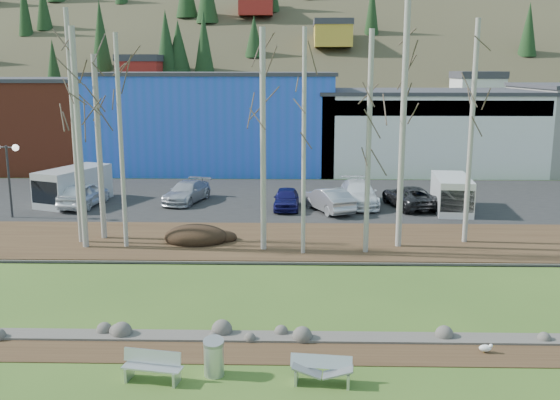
{
  "coord_description": "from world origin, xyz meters",
  "views": [
    {
      "loc": [
        0.88,
        -15.84,
        8.64
      ],
      "look_at": [
        0.19,
        13.12,
        2.5
      ],
      "focal_mm": 40.0,
      "sensor_mm": 36.0,
      "label": 1
    }
  ],
  "objects_px": {
    "bench_damaged": "(322,370)",
    "litter_bin": "(214,359)",
    "van_white": "(452,194)",
    "car_2": "(286,199)",
    "car_5": "(359,193)",
    "bench_intact": "(153,366)",
    "seagull": "(486,348)",
    "van_grey": "(71,186)",
    "car_0": "(83,194)",
    "street_lamp": "(7,160)",
    "car_1": "(187,192)",
    "car_3": "(328,200)",
    "car_4": "(409,197)"
  },
  "relations": [
    {
      "from": "car_2",
      "to": "car_5",
      "type": "height_order",
      "value": "car_5"
    },
    {
      "from": "car_5",
      "to": "van_white",
      "type": "xyz_separation_m",
      "value": [
        5.48,
        -1.48,
        0.28
      ]
    },
    {
      "from": "bench_damaged",
      "to": "van_white",
      "type": "relative_size",
      "value": 0.36
    },
    {
      "from": "bench_intact",
      "to": "car_0",
      "type": "relative_size",
      "value": 0.38
    },
    {
      "from": "bench_intact",
      "to": "car_1",
      "type": "height_order",
      "value": "car_1"
    },
    {
      "from": "bench_intact",
      "to": "van_grey",
      "type": "xyz_separation_m",
      "value": [
        -10.28,
        22.67,
        0.84
      ]
    },
    {
      "from": "car_2",
      "to": "van_grey",
      "type": "xyz_separation_m",
      "value": [
        -13.76,
        1.25,
        0.48
      ]
    },
    {
      "from": "bench_damaged",
      "to": "car_2",
      "type": "bearing_deg",
      "value": 99.73
    },
    {
      "from": "seagull",
      "to": "van_grey",
      "type": "relative_size",
      "value": 0.08
    },
    {
      "from": "car_5",
      "to": "van_white",
      "type": "bearing_deg",
      "value": -16.47
    },
    {
      "from": "car_1",
      "to": "car_5",
      "type": "xyz_separation_m",
      "value": [
        11.01,
        -0.67,
        0.09
      ]
    },
    {
      "from": "street_lamp",
      "to": "car_1",
      "type": "xyz_separation_m",
      "value": [
        9.46,
        4.41,
        -2.7
      ]
    },
    {
      "from": "bench_damaged",
      "to": "seagull",
      "type": "bearing_deg",
      "value": 27.23
    },
    {
      "from": "litter_bin",
      "to": "van_white",
      "type": "relative_size",
      "value": 0.2
    },
    {
      "from": "van_white",
      "to": "van_grey",
      "type": "distance_m",
      "value": 23.84
    },
    {
      "from": "car_0",
      "to": "litter_bin",
      "type": "bearing_deg",
      "value": 122.53
    },
    {
      "from": "bench_intact",
      "to": "van_white",
      "type": "xyz_separation_m",
      "value": [
        13.5,
        21.08,
        0.75
      ]
    },
    {
      "from": "car_5",
      "to": "van_white",
      "type": "height_order",
      "value": "van_white"
    },
    {
      "from": "car_4",
      "to": "car_3",
      "type": "bearing_deg",
      "value": -0.32
    },
    {
      "from": "car_0",
      "to": "van_white",
      "type": "bearing_deg",
      "value": -176.28
    },
    {
      "from": "car_2",
      "to": "car_3",
      "type": "height_order",
      "value": "car_3"
    },
    {
      "from": "bench_intact",
      "to": "car_2",
      "type": "distance_m",
      "value": 21.7
    },
    {
      "from": "litter_bin",
      "to": "car_0",
      "type": "xyz_separation_m",
      "value": [
        -10.92,
        21.43,
        0.43
      ]
    },
    {
      "from": "bench_damaged",
      "to": "litter_bin",
      "type": "distance_m",
      "value": 3.1
    },
    {
      "from": "litter_bin",
      "to": "street_lamp",
      "type": "relative_size",
      "value": 0.23
    },
    {
      "from": "bench_intact",
      "to": "car_5",
      "type": "distance_m",
      "value": 23.94
    },
    {
      "from": "car_0",
      "to": "car_2",
      "type": "height_order",
      "value": "car_0"
    },
    {
      "from": "car_3",
      "to": "car_4",
      "type": "distance_m",
      "value": 5.25
    },
    {
      "from": "bench_intact",
      "to": "car_2",
      "type": "height_order",
      "value": "car_2"
    },
    {
      "from": "seagull",
      "to": "car_0",
      "type": "bearing_deg",
      "value": 147.34
    },
    {
      "from": "street_lamp",
      "to": "car_2",
      "type": "relative_size",
      "value": 1.14
    },
    {
      "from": "car_4",
      "to": "car_5",
      "type": "height_order",
      "value": "car_5"
    },
    {
      "from": "seagull",
      "to": "car_3",
      "type": "relative_size",
      "value": 0.11
    },
    {
      "from": "car_1",
      "to": "litter_bin",
      "type": "bearing_deg",
      "value": -63.35
    },
    {
      "from": "bench_intact",
      "to": "street_lamp",
      "type": "bearing_deg",
      "value": 133.96
    },
    {
      "from": "seagull",
      "to": "car_2",
      "type": "xyz_separation_m",
      "value": [
        -6.42,
        19.48,
        0.6
      ]
    },
    {
      "from": "seagull",
      "to": "van_grey",
      "type": "height_order",
      "value": "van_grey"
    },
    {
      "from": "seagull",
      "to": "car_0",
      "type": "height_order",
      "value": "car_0"
    },
    {
      "from": "car_1",
      "to": "car_3",
      "type": "xyz_separation_m",
      "value": [
        9.01,
        -2.39,
        0.05
      ]
    },
    {
      "from": "car_0",
      "to": "car_5",
      "type": "relative_size",
      "value": 0.88
    },
    {
      "from": "bench_intact",
      "to": "litter_bin",
      "type": "height_order",
      "value": "litter_bin"
    },
    {
      "from": "seagull",
      "to": "car_3",
      "type": "bearing_deg",
      "value": 115.02
    },
    {
      "from": "car_4",
      "to": "van_grey",
      "type": "bearing_deg",
      "value": -15.26
    },
    {
      "from": "seagull",
      "to": "street_lamp",
      "type": "relative_size",
      "value": 0.11
    },
    {
      "from": "car_1",
      "to": "car_2",
      "type": "relative_size",
      "value": 1.22
    },
    {
      "from": "car_4",
      "to": "bench_damaged",
      "type": "bearing_deg",
      "value": 60.35
    },
    {
      "from": "bench_damaged",
      "to": "car_0",
      "type": "bearing_deg",
      "value": 128.98
    },
    {
      "from": "car_0",
      "to": "van_white",
      "type": "relative_size",
      "value": 0.94
    },
    {
      "from": "car_2",
      "to": "van_white",
      "type": "height_order",
      "value": "van_white"
    },
    {
      "from": "bench_damaged",
      "to": "van_grey",
      "type": "height_order",
      "value": "van_grey"
    }
  ]
}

